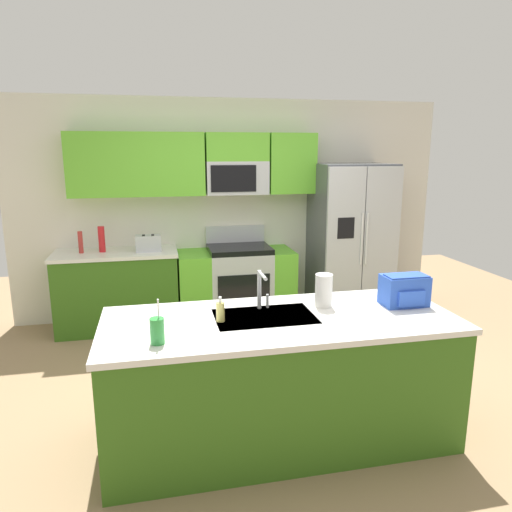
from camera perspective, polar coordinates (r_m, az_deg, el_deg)
ground_plane at (r=4.19m, az=2.38°, el=-15.96°), size 9.00×9.00×0.00m
kitchen_wall_unit at (r=5.72m, az=-4.18°, el=7.31°), size 5.20×0.43×2.60m
back_counter at (r=5.59m, az=-16.34°, el=-3.98°), size 1.35×0.63×0.90m
range_oven at (r=5.65m, az=-2.41°, el=-3.36°), size 1.36×0.61×1.10m
refrigerator at (r=5.87m, az=11.35°, el=1.84°), size 0.90×0.76×1.85m
island_counter at (r=3.40m, az=2.91°, el=-14.52°), size 2.39×0.96×0.90m
toaster at (r=5.40m, az=-12.87°, el=1.53°), size 0.28×0.16×0.18m
pepper_mill at (r=5.50m, az=-20.45°, el=1.57°), size 0.05×0.05×0.24m
bottle_red at (r=5.49m, az=-18.16°, el=1.95°), size 0.07×0.07×0.29m
sink_faucet at (r=3.32m, az=0.60°, el=-3.74°), size 0.09×0.21×0.28m
drink_cup_green at (r=2.84m, az=-11.86°, el=-8.83°), size 0.08×0.08×0.28m
soap_dispenser at (r=3.14m, az=-4.33°, el=-6.71°), size 0.06×0.06×0.17m
paper_towel_roll at (r=3.44m, az=8.18°, el=-4.15°), size 0.12×0.12×0.24m
backpack at (r=3.60m, az=17.52°, el=-3.89°), size 0.32×0.22×0.23m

